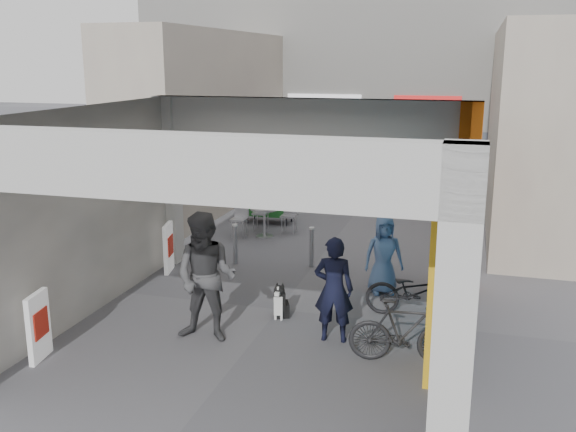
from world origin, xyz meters
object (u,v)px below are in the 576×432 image
(man_back_turned, at_px, (206,277))
(bicycle_front, at_px, (416,292))
(cafe_set, at_px, (264,221))
(produce_stand, at_px, (270,210))
(man_with_dog, at_px, (334,289))
(border_collie, at_px, (280,303))
(man_elderly, at_px, (384,255))
(white_van, at_px, (407,171))
(bicycle_rear, at_px, (404,332))
(man_crates, at_px, (406,180))

(man_back_turned, height_order, bicycle_front, man_back_turned)
(cafe_set, bearing_deg, produce_stand, 99.87)
(produce_stand, height_order, man_with_dog, man_with_dog)
(border_collie, height_order, man_elderly, man_elderly)
(man_elderly, height_order, white_van, man_elderly)
(cafe_set, height_order, border_collie, cafe_set)
(border_collie, bearing_deg, man_elderly, 25.26)
(man_back_turned, relative_size, white_van, 0.54)
(bicycle_front, bearing_deg, cafe_set, 40.60)
(man_elderly, distance_m, bicycle_rear, 2.85)
(man_elderly, height_order, man_crates, man_crates)
(cafe_set, relative_size, man_back_turned, 0.71)
(man_crates, height_order, bicycle_front, man_crates)
(man_with_dog, xyz_separation_m, bicycle_rear, (1.13, -0.47, -0.35))
(produce_stand, xyz_separation_m, bicycle_rear, (4.31, -7.20, 0.14))
(produce_stand, relative_size, man_with_dog, 0.77)
(man_with_dog, xyz_separation_m, white_van, (-0.16, 12.17, -0.20))
(produce_stand, height_order, bicycle_rear, bicycle_rear)
(produce_stand, height_order, bicycle_front, bicycle_front)
(produce_stand, relative_size, bicycle_front, 0.76)
(cafe_set, height_order, man_with_dog, man_with_dog)
(man_with_dog, height_order, bicycle_rear, man_with_dog)
(cafe_set, relative_size, produce_stand, 1.13)
(border_collie, xyz_separation_m, bicycle_rear, (2.17, -1.09, 0.23))
(bicycle_front, distance_m, white_van, 10.95)
(man_with_dog, bearing_deg, man_back_turned, 9.67)
(man_with_dog, bearing_deg, cafe_set, -67.67)
(bicycle_rear, distance_m, white_van, 12.70)
(border_collie, relative_size, man_with_dog, 0.38)
(man_with_dog, height_order, man_back_turned, man_back_turned)
(cafe_set, distance_m, man_back_turned, 6.29)
(border_collie, distance_m, man_with_dog, 1.34)
(bicycle_rear, relative_size, white_van, 0.43)
(man_crates, bearing_deg, cafe_set, 60.56)
(man_with_dog, bearing_deg, produce_stand, -70.33)
(man_back_turned, distance_m, bicycle_front, 3.55)
(border_collie, relative_size, bicycle_front, 0.37)
(cafe_set, height_order, man_elderly, man_elderly)
(cafe_set, bearing_deg, man_elderly, -44.29)
(produce_stand, distance_m, border_collie, 6.47)
(man_with_dog, bearing_deg, border_collie, -36.85)
(man_back_turned, bearing_deg, man_crates, 76.41)
(cafe_set, bearing_deg, man_crates, 46.67)
(man_with_dog, relative_size, man_crates, 0.90)
(man_crates, distance_m, bicycle_rear, 9.48)
(bicycle_rear, bearing_deg, man_crates, -0.32)
(man_elderly, xyz_separation_m, white_van, (-0.60, 9.88, -0.10))
(border_collie, xyz_separation_m, man_back_turned, (-0.83, -1.14, 0.76))
(bicycle_front, relative_size, white_van, 0.45)
(man_crates, relative_size, bicycle_front, 1.10)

